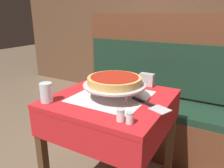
{
  "coord_description": "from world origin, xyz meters",
  "views": [
    {
      "loc": [
        0.64,
        -1.12,
        1.27
      ],
      "look_at": [
        0.03,
        -0.05,
        0.88
      ],
      "focal_mm": 35.0,
      "sensor_mm": 36.0,
      "label": 1
    }
  ],
  "objects_px": {
    "booth_bench": "(159,112)",
    "dining_table_rear": "(150,62)",
    "salt_shaker": "(121,115)",
    "water_glass_near": "(46,93)",
    "dining_table_front": "(112,114)",
    "pizza_pan_stand": "(114,85)",
    "napkin_holder": "(147,80)",
    "condiment_caddy": "(158,51)",
    "pizza_server": "(150,105)",
    "deep_dish_pizza": "(114,80)",
    "pepper_shaker": "(130,118)"
  },
  "relations": [
    {
      "from": "booth_bench",
      "to": "dining_table_rear",
      "type": "bearing_deg",
      "value": 116.65
    },
    {
      "from": "salt_shaker",
      "to": "water_glass_near",
      "type": "bearing_deg",
      "value": 179.83
    },
    {
      "from": "dining_table_front",
      "to": "salt_shaker",
      "type": "height_order",
      "value": "salt_shaker"
    },
    {
      "from": "pizza_pan_stand",
      "to": "napkin_holder",
      "type": "relative_size",
      "value": 3.81
    },
    {
      "from": "condiment_caddy",
      "to": "salt_shaker",
      "type": "bearing_deg",
      "value": -77.12
    },
    {
      "from": "pizza_pan_stand",
      "to": "napkin_holder",
      "type": "bearing_deg",
      "value": 75.02
    },
    {
      "from": "water_glass_near",
      "to": "salt_shaker",
      "type": "distance_m",
      "value": 0.49
    },
    {
      "from": "booth_bench",
      "to": "pizza_server",
      "type": "height_order",
      "value": "booth_bench"
    },
    {
      "from": "condiment_caddy",
      "to": "booth_bench",
      "type": "bearing_deg",
      "value": -69.45
    },
    {
      "from": "booth_bench",
      "to": "water_glass_near",
      "type": "distance_m",
      "value": 1.2
    },
    {
      "from": "deep_dish_pizza",
      "to": "condiment_caddy",
      "type": "distance_m",
      "value": 1.65
    },
    {
      "from": "booth_bench",
      "to": "dining_table_front",
      "type": "bearing_deg",
      "value": -96.49
    },
    {
      "from": "booth_bench",
      "to": "napkin_holder",
      "type": "height_order",
      "value": "booth_bench"
    },
    {
      "from": "deep_dish_pizza",
      "to": "napkin_holder",
      "type": "distance_m",
      "value": 0.34
    },
    {
      "from": "dining_table_front",
      "to": "pizza_pan_stand",
      "type": "relative_size",
      "value": 2.04
    },
    {
      "from": "booth_bench",
      "to": "water_glass_near",
      "type": "bearing_deg",
      "value": -109.72
    },
    {
      "from": "booth_bench",
      "to": "pizza_server",
      "type": "relative_size",
      "value": 6.54
    },
    {
      "from": "dining_table_front",
      "to": "salt_shaker",
      "type": "distance_m",
      "value": 0.37
    },
    {
      "from": "dining_table_rear",
      "to": "condiment_caddy",
      "type": "height_order",
      "value": "condiment_caddy"
    },
    {
      "from": "dining_table_front",
      "to": "napkin_holder",
      "type": "height_order",
      "value": "napkin_holder"
    },
    {
      "from": "booth_bench",
      "to": "condiment_caddy",
      "type": "distance_m",
      "value": 1.0
    },
    {
      "from": "dining_table_front",
      "to": "deep_dish_pizza",
      "type": "distance_m",
      "value": 0.24
    },
    {
      "from": "booth_bench",
      "to": "pizza_server",
      "type": "distance_m",
      "value": 0.92
    },
    {
      "from": "dining_table_front",
      "to": "pepper_shaker",
      "type": "distance_m",
      "value": 0.4
    },
    {
      "from": "booth_bench",
      "to": "pizza_pan_stand",
      "type": "xyz_separation_m",
      "value": [
        -0.06,
        -0.79,
        0.49
      ]
    },
    {
      "from": "dining_table_front",
      "to": "dining_table_rear",
      "type": "distance_m",
      "value": 1.62
    },
    {
      "from": "deep_dish_pizza",
      "to": "condiment_caddy",
      "type": "relative_size",
      "value": 2.01
    },
    {
      "from": "dining_table_front",
      "to": "pizza_server",
      "type": "relative_size",
      "value": 2.98
    },
    {
      "from": "pepper_shaker",
      "to": "condiment_caddy",
      "type": "height_order",
      "value": "condiment_caddy"
    },
    {
      "from": "dining_table_front",
      "to": "dining_table_rear",
      "type": "xyz_separation_m",
      "value": [
        -0.32,
        1.59,
        0.01
      ]
    },
    {
      "from": "booth_bench",
      "to": "pepper_shaker",
      "type": "height_order",
      "value": "booth_bench"
    },
    {
      "from": "booth_bench",
      "to": "deep_dish_pizza",
      "type": "bearing_deg",
      "value": -94.19
    },
    {
      "from": "booth_bench",
      "to": "condiment_caddy",
      "type": "xyz_separation_m",
      "value": [
        -0.32,
        0.84,
        0.45
      ]
    },
    {
      "from": "deep_dish_pizza",
      "to": "napkin_holder",
      "type": "height_order",
      "value": "deep_dish_pizza"
    },
    {
      "from": "dining_table_front",
      "to": "pizza_pan_stand",
      "type": "distance_m",
      "value": 0.21
    },
    {
      "from": "dining_table_front",
      "to": "pizza_pan_stand",
      "type": "bearing_deg",
      "value": -29.83
    },
    {
      "from": "pizza_pan_stand",
      "to": "deep_dish_pizza",
      "type": "xyz_separation_m",
      "value": [
        0.0,
        0.0,
        0.03
      ]
    },
    {
      "from": "dining_table_rear",
      "to": "condiment_caddy",
      "type": "distance_m",
      "value": 0.18
    },
    {
      "from": "water_glass_near",
      "to": "napkin_holder",
      "type": "distance_m",
      "value": 0.7
    },
    {
      "from": "dining_table_front",
      "to": "booth_bench",
      "type": "distance_m",
      "value": 0.83
    },
    {
      "from": "pizza_server",
      "to": "salt_shaker",
      "type": "distance_m",
      "value": 0.25
    },
    {
      "from": "dining_table_front",
      "to": "water_glass_near",
      "type": "xyz_separation_m",
      "value": [
        -0.29,
        -0.27,
        0.18
      ]
    },
    {
      "from": "water_glass_near",
      "to": "condiment_caddy",
      "type": "height_order",
      "value": "condiment_caddy"
    },
    {
      "from": "dining_table_front",
      "to": "napkin_holder",
      "type": "xyz_separation_m",
      "value": [
        0.12,
        0.31,
        0.17
      ]
    },
    {
      "from": "pepper_shaker",
      "to": "dining_table_front",
      "type": "bearing_deg",
      "value": 133.1
    },
    {
      "from": "deep_dish_pizza",
      "to": "water_glass_near",
      "type": "relative_size",
      "value": 2.82
    },
    {
      "from": "dining_table_rear",
      "to": "salt_shaker",
      "type": "height_order",
      "value": "salt_shaker"
    },
    {
      "from": "pizza_pan_stand",
      "to": "dining_table_front",
      "type": "bearing_deg",
      "value": 150.17
    },
    {
      "from": "dining_table_rear",
      "to": "salt_shaker",
      "type": "bearing_deg",
      "value": -74.22
    },
    {
      "from": "deep_dish_pizza",
      "to": "salt_shaker",
      "type": "bearing_deg",
      "value": -55.51
    }
  ]
}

